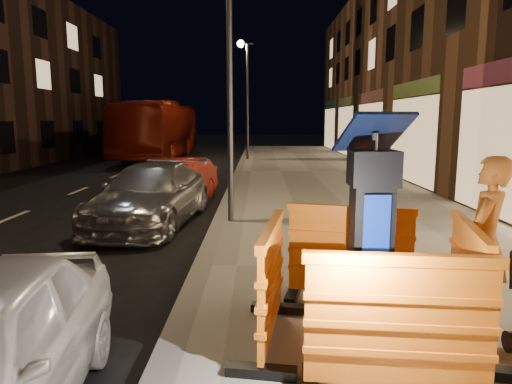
{
  "coord_description": "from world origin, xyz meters",
  "views": [
    {
      "loc": [
        0.84,
        -6.53,
        2.32
      ],
      "look_at": [
        0.8,
        1.0,
        1.1
      ],
      "focal_mm": 32.0,
      "sensor_mm": 36.0,
      "label": 1
    }
  ],
  "objects_px": {
    "car_silver": "(152,224)",
    "man": "(485,242)",
    "car_red": "(176,206)",
    "barrier_front": "(399,328)",
    "parking_kiosk": "(371,237)",
    "barrier_back": "(350,255)",
    "barrier_bldgside": "(467,284)",
    "bus_doubledecker": "(160,158)",
    "barrier_kerbside": "(271,283)"
  },
  "relations": [
    {
      "from": "barrier_bldgside",
      "to": "bus_doubledecker",
      "type": "height_order",
      "value": "bus_doubledecker"
    },
    {
      "from": "barrier_back",
      "to": "car_red",
      "type": "height_order",
      "value": "barrier_back"
    },
    {
      "from": "barrier_front",
      "to": "barrier_bldgside",
      "type": "height_order",
      "value": "same"
    },
    {
      "from": "car_red",
      "to": "bus_doubledecker",
      "type": "bearing_deg",
      "value": 113.18
    },
    {
      "from": "barrier_kerbside",
      "to": "barrier_bldgside",
      "type": "distance_m",
      "value": 1.9
    },
    {
      "from": "barrier_back",
      "to": "man",
      "type": "distance_m",
      "value": 1.44
    },
    {
      "from": "barrier_front",
      "to": "car_silver",
      "type": "height_order",
      "value": "barrier_front"
    },
    {
      "from": "barrier_back",
      "to": "car_red",
      "type": "bearing_deg",
      "value": 129.29
    },
    {
      "from": "car_silver",
      "to": "car_red",
      "type": "relative_size",
      "value": 1.19
    },
    {
      "from": "parking_kiosk",
      "to": "barrier_back",
      "type": "height_order",
      "value": "parking_kiosk"
    },
    {
      "from": "barrier_front",
      "to": "man",
      "type": "height_order",
      "value": "man"
    },
    {
      "from": "car_red",
      "to": "man",
      "type": "xyz_separation_m",
      "value": [
        4.57,
        -7.42,
        1.05
      ]
    },
    {
      "from": "parking_kiosk",
      "to": "barrier_front",
      "type": "height_order",
      "value": "parking_kiosk"
    },
    {
      "from": "parking_kiosk",
      "to": "barrier_front",
      "type": "relative_size",
      "value": 1.4
    },
    {
      "from": "parking_kiosk",
      "to": "barrier_kerbside",
      "type": "relative_size",
      "value": 1.4
    },
    {
      "from": "parking_kiosk",
      "to": "barrier_back",
      "type": "distance_m",
      "value": 1.06
    },
    {
      "from": "barrier_back",
      "to": "barrier_bldgside",
      "type": "height_order",
      "value": "same"
    },
    {
      "from": "car_silver",
      "to": "man",
      "type": "xyz_separation_m",
      "value": [
        4.72,
        -5.3,
        1.05
      ]
    },
    {
      "from": "parking_kiosk",
      "to": "car_red",
      "type": "bearing_deg",
      "value": 123.5
    },
    {
      "from": "bus_doubledecker",
      "to": "barrier_bldgside",
      "type": "bearing_deg",
      "value": -70.92
    },
    {
      "from": "barrier_front",
      "to": "barrier_back",
      "type": "bearing_deg",
      "value": 95.57
    },
    {
      "from": "car_red",
      "to": "man",
      "type": "relative_size",
      "value": 2.12
    },
    {
      "from": "barrier_kerbside",
      "to": "barrier_bldgside",
      "type": "height_order",
      "value": "same"
    },
    {
      "from": "car_red",
      "to": "man",
      "type": "distance_m",
      "value": 8.78
    },
    {
      "from": "barrier_back",
      "to": "man",
      "type": "height_order",
      "value": "man"
    },
    {
      "from": "barrier_kerbside",
      "to": "car_red",
      "type": "xyz_separation_m",
      "value": [
        -2.34,
        7.79,
        -0.73
      ]
    },
    {
      "from": "barrier_front",
      "to": "barrier_kerbside",
      "type": "bearing_deg",
      "value": 140.57
    },
    {
      "from": "barrier_front",
      "to": "barrier_kerbside",
      "type": "relative_size",
      "value": 1.0
    },
    {
      "from": "barrier_back",
      "to": "barrier_kerbside",
      "type": "distance_m",
      "value": 1.34
    },
    {
      "from": "barrier_front",
      "to": "car_silver",
      "type": "bearing_deg",
      "value": 123.05
    },
    {
      "from": "parking_kiosk",
      "to": "car_silver",
      "type": "bearing_deg",
      "value": 131.84
    },
    {
      "from": "barrier_bldgside",
      "to": "car_red",
      "type": "height_order",
      "value": "barrier_bldgside"
    },
    {
      "from": "barrier_bldgside",
      "to": "car_red",
      "type": "relative_size",
      "value": 0.39
    },
    {
      "from": "barrier_bldgside",
      "to": "car_silver",
      "type": "height_order",
      "value": "barrier_bldgside"
    },
    {
      "from": "barrier_back",
      "to": "barrier_bldgside",
      "type": "relative_size",
      "value": 1.0
    },
    {
      "from": "car_silver",
      "to": "bus_doubledecker",
      "type": "xyz_separation_m",
      "value": [
        -3.5,
        17.16,
        0.0
      ]
    },
    {
      "from": "barrier_front",
      "to": "barrier_bldgside",
      "type": "bearing_deg",
      "value": 50.57
    },
    {
      "from": "barrier_kerbside",
      "to": "car_silver",
      "type": "height_order",
      "value": "barrier_kerbside"
    },
    {
      "from": "barrier_kerbside",
      "to": "bus_doubledecker",
      "type": "distance_m",
      "value": 23.61
    },
    {
      "from": "parking_kiosk",
      "to": "barrier_front",
      "type": "xyz_separation_m",
      "value": [
        0.0,
        -0.95,
        -0.46
      ]
    },
    {
      "from": "bus_doubledecker",
      "to": "man",
      "type": "distance_m",
      "value": 23.94
    },
    {
      "from": "barrier_front",
      "to": "bus_doubledecker",
      "type": "height_order",
      "value": "bus_doubledecker"
    },
    {
      "from": "barrier_kerbside",
      "to": "car_silver",
      "type": "xyz_separation_m",
      "value": [
        -2.49,
        5.66,
        -0.73
      ]
    },
    {
      "from": "man",
      "to": "car_red",
      "type": "bearing_deg",
      "value": -108.21
    },
    {
      "from": "car_red",
      "to": "barrier_front",
      "type": "bearing_deg",
      "value": -59.79
    },
    {
      "from": "car_silver",
      "to": "bus_doubledecker",
      "type": "distance_m",
      "value": 17.52
    },
    {
      "from": "bus_doubledecker",
      "to": "car_silver",
      "type": "bearing_deg",
      "value": -78.46
    },
    {
      "from": "car_red",
      "to": "bus_doubledecker",
      "type": "height_order",
      "value": "bus_doubledecker"
    },
    {
      "from": "barrier_kerbside",
      "to": "car_silver",
      "type": "bearing_deg",
      "value": 32.3
    },
    {
      "from": "barrier_front",
      "to": "bus_doubledecker",
      "type": "relative_size",
      "value": 0.13
    }
  ]
}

